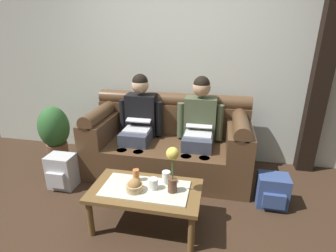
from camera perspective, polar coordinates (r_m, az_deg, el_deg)
The scene contains 15 objects.
ground_plane at distance 2.55m, azimuth -5.55°, elevation -22.51°, with size 14.00×14.00×0.00m, color #382619.
back_wall_patterned at distance 3.52m, azimuth 1.94°, elevation 15.98°, with size 6.00×0.12×2.90m, color silver.
timber_pillar at distance 3.54m, azimuth 31.18°, elevation 13.14°, with size 0.20×0.20×2.90m, color black.
couch at distance 3.29m, azimuth 0.13°, elevation -3.82°, with size 1.96×0.88×0.96m.
person_left at distance 3.27m, azimuth -6.32°, elevation 1.25°, with size 0.56×0.67×1.22m.
person_right at distance 3.13m, azimuth 6.86°, elevation 0.33°, with size 0.56×0.67×1.22m.
coffee_table at distance 2.42m, azimuth -4.94°, elevation -14.52°, with size 0.99×0.54×0.41m.
flower_vase at distance 2.21m, azimuth 0.99°, elevation -8.86°, with size 0.11×0.11×0.42m.
snack_bowl at distance 2.34m, azimuth -7.32°, elevation -12.96°, with size 0.15×0.15×0.12m.
cup_near_left at distance 2.47m, azimuth -7.01°, elevation -10.64°, with size 0.06×0.06×0.11m, color #B26633.
cup_near_right at distance 2.35m, azimuth -3.22°, elevation -12.50°, with size 0.08×0.08×0.10m, color white.
cup_far_center at distance 2.42m, azimuth -0.38°, elevation -11.15°, with size 0.08×0.08×0.12m, color white.
backpack_right at distance 2.96m, azimuth 21.87°, elevation -13.10°, with size 0.30×0.27×0.34m.
backpack_left at distance 3.26m, azimuth -22.26°, elevation -9.25°, with size 0.30×0.26×0.40m.
potted_plant at distance 3.82m, azimuth -23.59°, elevation -1.16°, with size 0.40×0.40×0.78m.
Camera 1 is at (0.59, -1.76, 1.74)m, focal length 27.84 mm.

